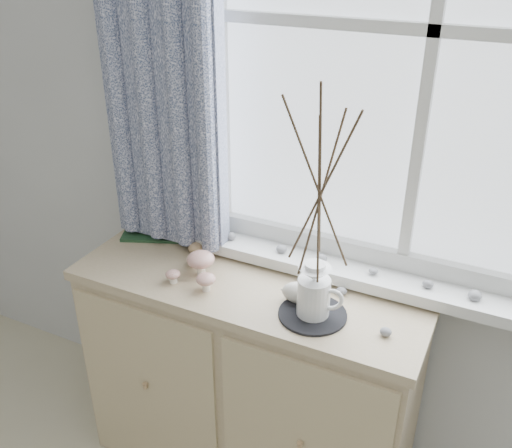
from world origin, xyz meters
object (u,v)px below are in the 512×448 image
sideboard (249,379)px  botanical_book (158,209)px  toadstool_cluster (199,266)px  twig_pitcher (320,186)px

sideboard → botanical_book: botanical_book is taller
toadstool_cluster → twig_pitcher: bearing=-2.8°
twig_pitcher → sideboard: bearing=140.0°
toadstool_cluster → twig_pitcher: (0.41, -0.02, 0.38)m
sideboard → toadstool_cluster: bearing=-159.7°
sideboard → twig_pitcher: 0.89m
sideboard → toadstool_cluster: 0.50m
botanical_book → sideboard: bearing=-36.6°
botanical_book → twig_pitcher: (0.68, -0.18, 0.30)m
toadstool_cluster → twig_pitcher: twig_pitcher is taller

